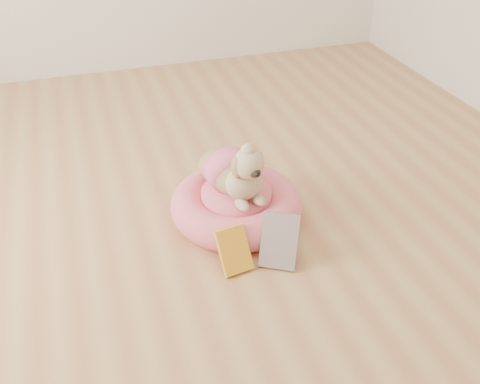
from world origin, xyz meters
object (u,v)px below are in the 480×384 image
object	(u,v)px
book_white	(279,241)
dog	(235,162)
book_yellow	(234,250)
pet_bed	(236,205)

from	to	relation	value
book_white	dog	bearing A→B (deg)	134.38
dog	book_yellow	bearing A→B (deg)	-118.82
pet_bed	book_yellow	xyz separation A→B (m)	(-0.10, -0.29, 0.01)
dog	book_white	xyz separation A→B (m)	(0.08, -0.32, -0.19)
book_yellow	book_white	xyz separation A→B (m)	(0.18, -0.02, 0.02)
book_yellow	book_white	distance (m)	0.18
pet_bed	book_white	xyz separation A→B (m)	(0.07, -0.31, 0.03)
dog	book_white	bearing A→B (deg)	-86.40
dog	book_white	distance (m)	0.38
dog	book_white	world-z (taller)	dog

